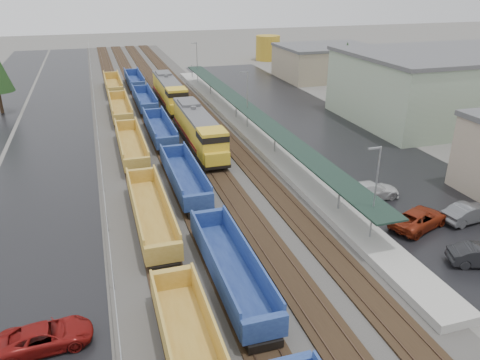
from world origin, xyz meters
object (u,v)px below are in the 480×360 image
object	(u,v)px
locomotive_trail	(169,92)
well_string_blue	(184,177)
well_string_yellow	(139,174)
parked_car_east_c	(371,191)
parked_car_east_b	(419,219)
locomotive_lead	(199,129)
parked_car_east_e	(469,213)
parked_car_west_c	(46,337)
storage_tank	(268,48)

from	to	relation	value
locomotive_trail	well_string_blue	xyz separation A→B (m)	(-4.00, -32.17, -1.14)
locomotive_trail	well_string_yellow	xyz separation A→B (m)	(-8.00, -29.95, -1.14)
well_string_yellow	parked_car_east_c	bearing A→B (deg)	-25.45
well_string_blue	parked_car_east_b	bearing A→B (deg)	-38.31
locomotive_trail	locomotive_lead	bearing A→B (deg)	-90.00
well_string_yellow	well_string_blue	distance (m)	4.57
locomotive_trail	parked_car_east_e	xyz separation A→B (m)	(17.44, -45.84, -1.52)
locomotive_lead	locomotive_trail	world-z (taller)	same
well_string_yellow	parked_car_west_c	xyz separation A→B (m)	(-7.37, -20.90, -0.49)
well_string_yellow	parked_car_east_b	xyz separation A→B (m)	(20.81, -15.49, -0.41)
locomotive_trail	well_string_yellow	world-z (taller)	locomotive_trail
locomotive_trail	parked_car_east_e	size ratio (longest dim) A/B	3.96
storage_tank	well_string_yellow	bearing A→B (deg)	-119.68
locomotive_lead	storage_tank	xyz separation A→B (m)	(30.72, 58.99, 0.62)
well_string_yellow	well_string_blue	bearing A→B (deg)	-28.95
locomotive_lead	well_string_yellow	distance (m)	12.06
storage_tank	parked_car_west_c	xyz separation A→B (m)	(-46.09, -88.84, -2.24)
well_string_blue	parked_car_west_c	distance (m)	21.88
well_string_yellow	parked_car_east_e	bearing A→B (deg)	-31.98
parked_car_east_b	parked_car_east_c	distance (m)	6.02
locomotive_lead	well_string_yellow	bearing A→B (deg)	-131.78
well_string_yellow	parked_car_east_b	size ratio (longest dim) A/B	18.22
parked_car_west_c	parked_car_east_e	size ratio (longest dim) A/B	1.04
well_string_yellow	storage_tank	size ratio (longest dim) A/B	17.27
locomotive_trail	parked_car_east_c	world-z (taller)	locomotive_trail
storage_tank	parked_car_west_c	world-z (taller)	storage_tank
parked_car_east_c	locomotive_trail	bearing A→B (deg)	17.42
well_string_yellow	well_string_blue	size ratio (longest dim) A/B	0.92
well_string_yellow	storage_tank	bearing A→B (deg)	60.32
well_string_yellow	parked_car_east_e	xyz separation A→B (m)	(25.44, -15.88, -0.39)
parked_car_east_b	locomotive_lead	bearing A→B (deg)	7.24
storage_tank	parked_car_east_c	xyz separation A→B (m)	(-18.71, -77.47, -2.14)
well_string_blue	storage_tank	bearing A→B (deg)	63.67
well_string_blue	parked_car_east_c	bearing A→B (deg)	-24.54
parked_car_east_c	parked_car_east_e	world-z (taller)	parked_car_east_c
storage_tank	well_string_blue	bearing A→B (deg)	-116.33
storage_tank	parked_car_east_c	size ratio (longest dim) A/B	1.07
parked_car_west_c	parked_car_east_e	world-z (taller)	parked_car_east_e
well_string_blue	parked_car_west_c	xyz separation A→B (m)	(-11.37, -18.69, -0.48)
storage_tank	parked_car_east_b	size ratio (longest dim) A/B	1.05
locomotive_lead	parked_car_east_b	bearing A→B (deg)	-62.34
well_string_yellow	storage_tank	distance (m)	78.22
parked_car_east_b	parked_car_east_e	xyz separation A→B (m)	(4.62, -0.39, 0.02)
locomotive_trail	storage_tank	xyz separation A→B (m)	(30.72, 37.99, 0.62)
well_string_yellow	parked_car_east_b	world-z (taller)	well_string_yellow
parked_car_west_c	well_string_blue	bearing A→B (deg)	-35.30
storage_tank	parked_car_west_c	distance (m)	100.11
storage_tank	parked_car_west_c	size ratio (longest dim) A/B	1.17
locomotive_lead	parked_car_east_e	size ratio (longest dim) A/B	3.96
locomotive_lead	locomotive_trail	xyz separation A→B (m)	(0.00, 21.00, 0.00)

